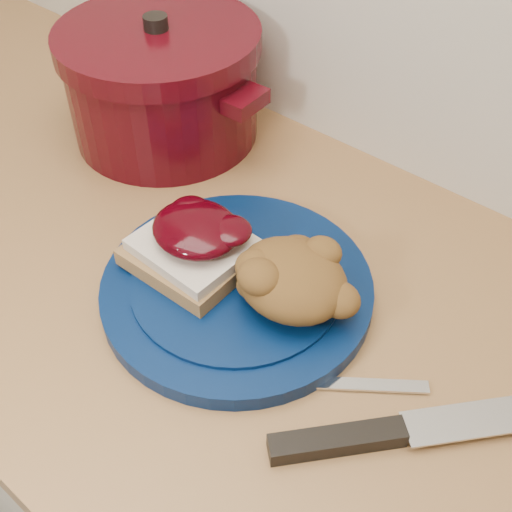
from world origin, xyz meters
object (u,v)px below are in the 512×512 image
Objects in this scene: chef_knife at (386,433)px; pepper_grinder at (102,62)px; plate at (237,288)px; dutch_oven at (163,83)px; butter_knife at (336,383)px.

pepper_grinder is (-0.62, 0.22, 0.06)m from chef_knife.
dutch_oven is (-0.28, 0.17, 0.07)m from plate.
chef_knife is at bearing -52.68° from butter_knife.
chef_knife is at bearing -23.55° from dutch_oven.
chef_knife is 0.66m from pepper_grinder.
butter_knife is at bearing -19.48° from pepper_grinder.
dutch_oven reaches higher than pepper_grinder.
chef_knife reaches higher than butter_knife.
chef_knife is 0.83× the size of dutch_oven.
plate is at bearing -22.59° from pepper_grinder.
pepper_grinder is (-0.13, 0.00, -0.01)m from dutch_oven.
plate is 0.45m from pepper_grinder.
pepper_grinder reaches higher than butter_knife.
pepper_grinder reaches higher than chef_knife.
dutch_oven reaches higher than chef_knife.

